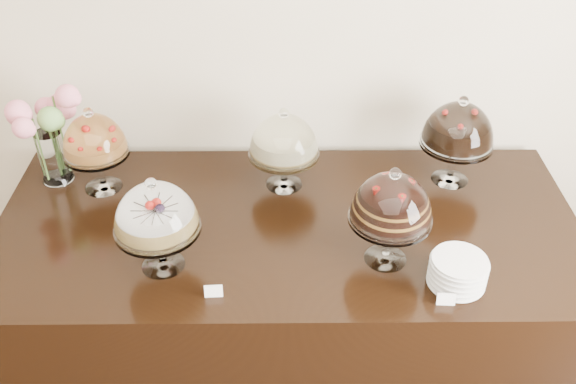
{
  "coord_description": "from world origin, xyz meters",
  "views": [
    {
      "loc": [
        0.21,
        0.58,
        2.43
      ],
      "look_at": [
        0.23,
        2.4,
        1.08
      ],
      "focal_mm": 40.0,
      "sensor_mm": 36.0,
      "label": 1
    }
  ],
  "objects_px": {
    "display_counter": "(288,306)",
    "plate_stack": "(458,272)",
    "cake_stand_cheesecake": "(284,140)",
    "cake_stand_sugar_sponge": "(155,213)",
    "cake_stand_choco_layer": "(392,203)",
    "cake_stand_dark_choco": "(459,128)",
    "cake_stand_fruit_tart": "(94,140)",
    "flower_vase": "(46,126)"
  },
  "relations": [
    {
      "from": "display_counter",
      "to": "plate_stack",
      "type": "relative_size",
      "value": 11.67
    },
    {
      "from": "display_counter",
      "to": "cake_stand_cheesecake",
      "type": "height_order",
      "value": "cake_stand_cheesecake"
    },
    {
      "from": "cake_stand_sugar_sponge",
      "to": "plate_stack",
      "type": "distance_m",
      "value": 1.02
    },
    {
      "from": "cake_stand_choco_layer",
      "to": "cake_stand_dark_choco",
      "type": "height_order",
      "value": "same"
    },
    {
      "from": "cake_stand_dark_choco",
      "to": "cake_stand_fruit_tart",
      "type": "distance_m",
      "value": 1.41
    },
    {
      "from": "flower_vase",
      "to": "cake_stand_cheesecake",
      "type": "bearing_deg",
      "value": -2.85
    },
    {
      "from": "plate_stack",
      "to": "cake_stand_fruit_tart",
      "type": "bearing_deg",
      "value": 156.7
    },
    {
      "from": "cake_stand_fruit_tart",
      "to": "flower_vase",
      "type": "height_order",
      "value": "flower_vase"
    },
    {
      "from": "cake_stand_sugar_sponge",
      "to": "flower_vase",
      "type": "height_order",
      "value": "flower_vase"
    },
    {
      "from": "display_counter",
      "to": "flower_vase",
      "type": "distance_m",
      "value": 1.21
    },
    {
      "from": "cake_stand_choco_layer",
      "to": "cake_stand_cheesecake",
      "type": "height_order",
      "value": "cake_stand_choco_layer"
    },
    {
      "from": "cake_stand_choco_layer",
      "to": "display_counter",
      "type": "bearing_deg",
      "value": 149.33
    },
    {
      "from": "cake_stand_dark_choco",
      "to": "cake_stand_fruit_tart",
      "type": "xyz_separation_m",
      "value": [
        -1.41,
        -0.04,
        -0.02
      ]
    },
    {
      "from": "cake_stand_fruit_tart",
      "to": "plate_stack",
      "type": "bearing_deg",
      "value": -23.3
    },
    {
      "from": "display_counter",
      "to": "plate_stack",
      "type": "height_order",
      "value": "plate_stack"
    },
    {
      "from": "cake_stand_dark_choco",
      "to": "plate_stack",
      "type": "height_order",
      "value": "cake_stand_dark_choco"
    },
    {
      "from": "cake_stand_fruit_tart",
      "to": "flower_vase",
      "type": "xyz_separation_m",
      "value": [
        -0.2,
        0.06,
        0.03
      ]
    },
    {
      "from": "flower_vase",
      "to": "plate_stack",
      "type": "height_order",
      "value": "flower_vase"
    },
    {
      "from": "display_counter",
      "to": "cake_stand_choco_layer",
      "type": "height_order",
      "value": "cake_stand_choco_layer"
    },
    {
      "from": "plate_stack",
      "to": "flower_vase",
      "type": "bearing_deg",
      "value": 157.52
    },
    {
      "from": "display_counter",
      "to": "cake_stand_fruit_tart",
      "type": "height_order",
      "value": "cake_stand_fruit_tart"
    },
    {
      "from": "cake_stand_sugar_sponge",
      "to": "cake_stand_dark_choco",
      "type": "height_order",
      "value": "cake_stand_dark_choco"
    },
    {
      "from": "cake_stand_cheesecake",
      "to": "flower_vase",
      "type": "relative_size",
      "value": 0.82
    },
    {
      "from": "display_counter",
      "to": "cake_stand_choco_layer",
      "type": "distance_m",
      "value": 0.8
    },
    {
      "from": "cake_stand_choco_layer",
      "to": "cake_stand_fruit_tart",
      "type": "height_order",
      "value": "cake_stand_choco_layer"
    },
    {
      "from": "cake_stand_cheesecake",
      "to": "plate_stack",
      "type": "distance_m",
      "value": 0.83
    },
    {
      "from": "cake_stand_cheesecake",
      "to": "cake_stand_dark_choco",
      "type": "relative_size",
      "value": 0.91
    },
    {
      "from": "cake_stand_choco_layer",
      "to": "cake_stand_sugar_sponge",
      "type": "bearing_deg",
      "value": -177.97
    },
    {
      "from": "cake_stand_sugar_sponge",
      "to": "cake_stand_fruit_tart",
      "type": "distance_m",
      "value": 0.56
    },
    {
      "from": "cake_stand_cheesecake",
      "to": "cake_stand_choco_layer",
      "type": "bearing_deg",
      "value": -51.79
    },
    {
      "from": "display_counter",
      "to": "cake_stand_fruit_tart",
      "type": "distance_m",
      "value": 1.03
    },
    {
      "from": "cake_stand_dark_choco",
      "to": "cake_stand_choco_layer",
      "type": "bearing_deg",
      "value": -124.4
    },
    {
      "from": "display_counter",
      "to": "flower_vase",
      "type": "height_order",
      "value": "flower_vase"
    },
    {
      "from": "flower_vase",
      "to": "display_counter",
      "type": "bearing_deg",
      "value": -17.38
    },
    {
      "from": "cake_stand_cheesecake",
      "to": "plate_stack",
      "type": "xyz_separation_m",
      "value": [
        0.57,
        -0.58,
        -0.16
      ]
    },
    {
      "from": "cake_stand_choco_layer",
      "to": "flower_vase",
      "type": "relative_size",
      "value": 0.9
    },
    {
      "from": "cake_stand_sugar_sponge",
      "to": "plate_stack",
      "type": "xyz_separation_m",
      "value": [
        1.0,
        -0.1,
        -0.18
      ]
    },
    {
      "from": "plate_stack",
      "to": "cake_stand_choco_layer",
      "type": "bearing_deg",
      "value": 150.41
    },
    {
      "from": "cake_stand_fruit_tart",
      "to": "flower_vase",
      "type": "bearing_deg",
      "value": 163.16
    },
    {
      "from": "flower_vase",
      "to": "cake_stand_dark_choco",
      "type": "bearing_deg",
      "value": -0.61
    },
    {
      "from": "cake_stand_choco_layer",
      "to": "cake_stand_fruit_tart",
      "type": "distance_m",
      "value": 1.17
    },
    {
      "from": "cake_stand_cheesecake",
      "to": "cake_stand_dark_choco",
      "type": "distance_m",
      "value": 0.68
    }
  ]
}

